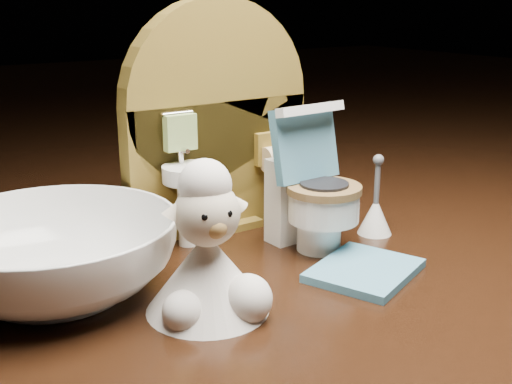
# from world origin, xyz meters

# --- Properties ---
(backdrop_panel) EXTENTS (0.13, 0.05, 0.15)m
(backdrop_panel) POSITION_xyz_m (-0.00, 0.06, 0.07)
(backdrop_panel) COLOR brown
(backdrop_panel) RESTS_ON ground
(toy_toilet) EXTENTS (0.05, 0.06, 0.09)m
(toy_toilet) POSITION_xyz_m (0.03, 0.00, 0.03)
(toy_toilet) COLOR white
(toy_toilet) RESTS_ON ground
(bath_mat) EXTENTS (0.07, 0.07, 0.00)m
(bath_mat) POSITION_xyz_m (0.03, -0.05, 0.00)
(bath_mat) COLOR teal
(bath_mat) RESTS_ON ground
(toilet_brush) EXTENTS (0.02, 0.02, 0.05)m
(toilet_brush) POSITION_xyz_m (0.08, -0.00, 0.01)
(toilet_brush) COLOR white
(toilet_brush) RESTS_ON ground
(plush_lamb) EXTENTS (0.06, 0.06, 0.08)m
(plush_lamb) POSITION_xyz_m (-0.07, -0.04, 0.03)
(plush_lamb) COLOR silver
(plush_lamb) RESTS_ON ground
(ceramic_bowl) EXTENTS (0.17, 0.17, 0.04)m
(ceramic_bowl) POSITION_xyz_m (-0.12, 0.03, 0.02)
(ceramic_bowl) COLOR white
(ceramic_bowl) RESTS_ON ground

